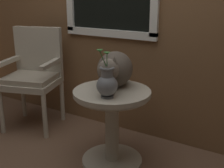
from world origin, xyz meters
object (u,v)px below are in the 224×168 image
Objects in this scene: wicker_side_table at (112,115)px; cat at (114,69)px; wicker_chair at (34,72)px; pewter_vase_with_ivy at (107,83)px.

cat is (-0.03, 0.09, 0.34)m from wicker_side_table.
wicker_side_table is 0.96× the size of cat.
pewter_vase_with_ivy is (1.10, -0.36, 0.16)m from wicker_chair.
wicker_chair is at bearing 172.77° from cat.
pewter_vase_with_ivy is (0.08, -0.23, -0.04)m from cat.
wicker_side_table is 0.62× the size of wicker_chair.
wicker_chair is 1.04m from cat.
pewter_vase_with_ivy is (0.05, -0.14, 0.31)m from wicker_side_table.
wicker_chair is at bearing 161.77° from pewter_vase_with_ivy.
wicker_chair is 2.85× the size of pewter_vase_with_ivy.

